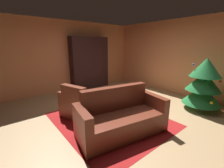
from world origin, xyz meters
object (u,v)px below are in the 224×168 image
object	(u,v)px
armchair_red	(82,105)
couch_red	(121,118)
book_stack_on_table	(112,97)
bottle_on_table	(118,95)
coffee_table	(112,102)
decorated_tree	(204,84)
bookshelf_unit	(92,62)

from	to	relation	value
armchair_red	couch_red	size ratio (longest dim) A/B	0.61
book_stack_on_table	bottle_on_table	world-z (taller)	bottle_on_table
coffee_table	decorated_tree	distance (m)	2.58
book_stack_on_table	decorated_tree	xyz separation A→B (m)	(1.17, 2.26, 0.19)
couch_red	armchair_red	bearing A→B (deg)	-165.49
bookshelf_unit	bottle_on_table	world-z (taller)	bookshelf_unit
book_stack_on_table	bottle_on_table	bearing A→B (deg)	83.02
armchair_red	bottle_on_table	distance (m)	0.95
coffee_table	book_stack_on_table	world-z (taller)	book_stack_on_table
couch_red	book_stack_on_table	xyz separation A→B (m)	(-0.62, 0.27, 0.23)
bookshelf_unit	coffee_table	distance (m)	2.97
couch_red	coffee_table	xyz separation A→B (m)	(-0.63, 0.26, 0.11)
armchair_red	decorated_tree	distance (m)	3.32
bookshelf_unit	decorated_tree	xyz separation A→B (m)	(3.86, 1.17, -0.32)
armchair_red	couch_red	world-z (taller)	couch_red
couch_red	coffee_table	world-z (taller)	couch_red
armchair_red	coffee_table	world-z (taller)	armchair_red
bookshelf_unit	couch_red	xyz separation A→B (m)	(3.31, -1.36, -0.74)
coffee_table	book_stack_on_table	size ratio (longest dim) A/B	3.03
couch_red	decorated_tree	size ratio (longest dim) A/B	1.33
coffee_table	bottle_on_table	distance (m)	0.23
bottle_on_table	decorated_tree	size ratio (longest dim) A/B	0.15
armchair_red	book_stack_on_table	world-z (taller)	armchair_red
bookshelf_unit	decorated_tree	distance (m)	4.04
armchair_red	coffee_table	bearing A→B (deg)	47.22
bookshelf_unit	couch_red	distance (m)	3.66
bottle_on_table	couch_red	bearing A→B (deg)	-36.29
couch_red	coffee_table	size ratio (longest dim) A/B	2.80
book_stack_on_table	decorated_tree	size ratio (longest dim) A/B	0.16
armchair_red	book_stack_on_table	size ratio (longest dim) A/B	5.18
coffee_table	armchair_red	bearing A→B (deg)	-132.78
bookshelf_unit	coffee_table	bearing A→B (deg)	-22.27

